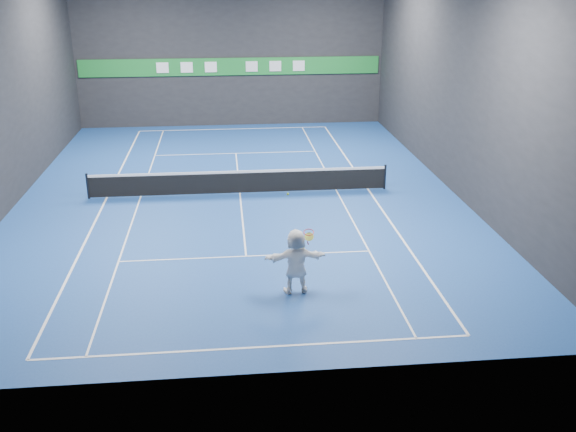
{
  "coord_description": "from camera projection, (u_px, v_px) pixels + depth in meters",
  "views": [
    {
      "loc": [
        -0.58,
        -25.61,
        8.74
      ],
      "look_at": [
        1.35,
        -6.76,
        1.5
      ],
      "focal_mm": 40.0,
      "sensor_mm": 36.0,
      "label": 1
    }
  ],
  "objects": [
    {
      "name": "wall_front",
      "position": [
        254.0,
        190.0,
        13.28
      ],
      "size": [
        18.0,
        0.1,
        9.0
      ],
      "primitive_type": "cube",
      "color": "black",
      "rests_on": "ground"
    },
    {
      "name": "wall_back",
      "position": [
        231.0,
        49.0,
        37.44
      ],
      "size": [
        18.0,
        0.1,
        9.0
      ],
      "primitive_type": "cube",
      "color": "black",
      "rests_on": "ground"
    },
    {
      "name": "center_service_line",
      "position": [
        240.0,
        193.0,
        26.97
      ],
      "size": [
        0.06,
        12.8,
        0.01
      ],
      "primitive_type": "cube",
      "color": "white",
      "rests_on": "ground"
    },
    {
      "name": "baseline_far",
      "position": [
        233.0,
        129.0,
        38.02
      ],
      "size": [
        10.98,
        0.08,
        0.01
      ],
      "primitive_type": "cube",
      "color": "white",
      "rests_on": "ground"
    },
    {
      "name": "baseline_near",
      "position": [
        255.0,
        347.0,
        15.92
      ],
      "size": [
        10.98,
        0.08,
        0.01
      ],
      "primitive_type": "cube",
      "color": "white",
      "rests_on": "ground"
    },
    {
      "name": "sideline_doubles_right",
      "position": [
        368.0,
        189.0,
        27.49
      ],
      "size": [
        0.08,
        23.78,
        0.01
      ],
      "primitive_type": "cube",
      "color": "white",
      "rests_on": "ground"
    },
    {
      "name": "tennis_net",
      "position": [
        240.0,
        181.0,
        26.78
      ],
      "size": [
        12.5,
        0.1,
        1.07
      ],
      "color": "black",
      "rests_on": "ground"
    },
    {
      "name": "ground",
      "position": [
        240.0,
        193.0,
        26.97
      ],
      "size": [
        26.0,
        26.0,
        0.0
      ],
      "primitive_type": "plane",
      "color": "navy",
      "rests_on": "ground"
    },
    {
      "name": "player",
      "position": [
        296.0,
        261.0,
        18.37
      ],
      "size": [
        1.83,
        0.67,
        1.94
      ],
      "primitive_type": "imported",
      "rotation": [
        0.0,
        0.0,
        3.2
      ],
      "color": "white",
      "rests_on": "ground"
    },
    {
      "name": "tennis_ball",
      "position": [
        288.0,
        194.0,
        17.66
      ],
      "size": [
        0.07,
        0.07,
        0.07
      ],
      "primitive_type": "sphere",
      "color": "#D1F929",
      "rests_on": "player"
    },
    {
      "name": "sideline_singles_left",
      "position": [
        141.0,
        197.0,
        26.58
      ],
      "size": [
        0.06,
        23.78,
        0.01
      ],
      "primitive_type": "cube",
      "color": "white",
      "rests_on": "ground"
    },
    {
      "name": "sideline_singles_right",
      "position": [
        336.0,
        190.0,
        27.36
      ],
      "size": [
        0.06,
        23.78,
        0.01
      ],
      "primitive_type": "cube",
      "color": "white",
      "rests_on": "ground"
    },
    {
      "name": "sideline_doubles_left",
      "position": [
        107.0,
        198.0,
        26.45
      ],
      "size": [
        0.08,
        23.78,
        0.01
      ],
      "primitive_type": "cube",
      "color": "white",
      "rests_on": "ground"
    },
    {
      "name": "wall_right",
      "position": [
        457.0,
        82.0,
        26.22
      ],
      "size": [
        0.1,
        26.0,
        9.0
      ],
      "primitive_type": "cube",
      "color": "black",
      "rests_on": "ground"
    },
    {
      "name": "wall_left",
      "position": [
        1.0,
        90.0,
        24.51
      ],
      "size": [
        0.1,
        26.0,
        9.0
      ],
      "primitive_type": "cube",
      "color": "black",
      "rests_on": "ground"
    },
    {
      "name": "service_line_near",
      "position": [
        246.0,
        256.0,
        21.02
      ],
      "size": [
        8.23,
        0.06,
        0.01
      ],
      "primitive_type": "cube",
      "color": "white",
      "rests_on": "ground"
    },
    {
      "name": "service_line_far",
      "position": [
        236.0,
        153.0,
        32.92
      ],
      "size": [
        8.23,
        0.06,
        0.01
      ],
      "primitive_type": "cube",
      "color": "white",
      "rests_on": "ground"
    },
    {
      "name": "sponsor_banner",
      "position": [
        231.0,
        67.0,
        37.74
      ],
      "size": [
        17.64,
        0.11,
        1.0
      ],
      "color": "#1B7E2D",
      "rests_on": "wall_back"
    },
    {
      "name": "tennis_racket",
      "position": [
        308.0,
        235.0,
        18.17
      ],
      "size": [
        0.42,
        0.4,
        0.69
      ],
      "color": "red",
      "rests_on": "player"
    }
  ]
}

